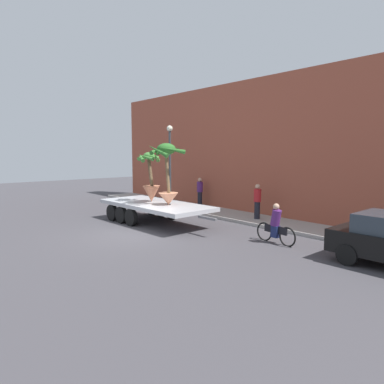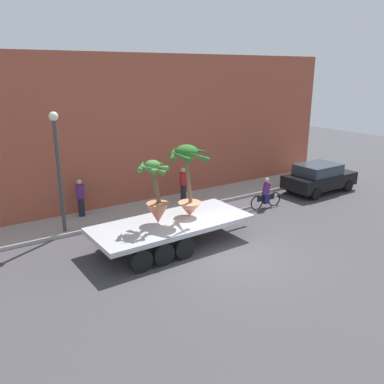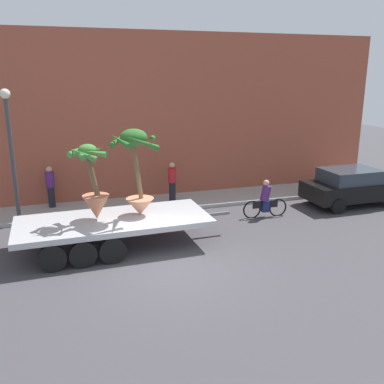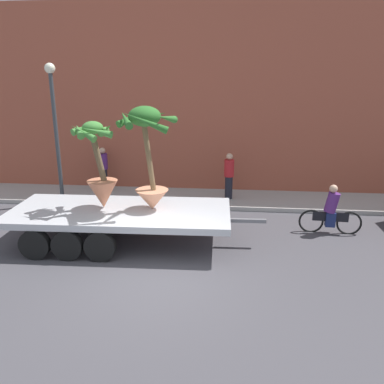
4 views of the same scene
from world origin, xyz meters
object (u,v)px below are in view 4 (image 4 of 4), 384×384
object	(u,v)px
cyclist	(331,212)
pedestrian_near_gate	(103,168)
potted_palm_middle	(148,154)
street_lamp	(54,115)
pedestrian_far_left	(229,175)
flatbed_trailer	(112,216)
potted_palm_rear	(99,171)

from	to	relation	value
cyclist	pedestrian_near_gate	distance (m)	8.73
potted_palm_middle	pedestrian_near_gate	world-z (taller)	potted_palm_middle
potted_palm_middle	street_lamp	world-z (taller)	street_lamp
potted_palm_middle	pedestrian_near_gate	size ratio (longest dim) A/B	1.66
pedestrian_near_gate	pedestrian_far_left	distance (m)	5.02
pedestrian_near_gate	street_lamp	distance (m)	2.84
flatbed_trailer	street_lamp	world-z (taller)	street_lamp
flatbed_trailer	cyclist	xyz separation A→B (m)	(6.31, 1.28, -0.11)
cyclist	pedestrian_far_left	size ratio (longest dim) A/B	1.08
potted_palm_rear	street_lamp	bearing A→B (deg)	129.27
potted_palm_rear	cyclist	bearing A→B (deg)	9.75
potted_palm_rear	cyclist	size ratio (longest dim) A/B	1.32
pedestrian_near_gate	pedestrian_far_left	bearing A→B (deg)	-7.92
potted_palm_rear	cyclist	distance (m)	6.87
flatbed_trailer	street_lamp	xyz separation A→B (m)	(-2.91, 3.29, 2.45)
potted_palm_middle	pedestrian_far_left	xyz separation A→B (m)	(2.18, 3.85, -1.50)
pedestrian_near_gate	pedestrian_far_left	size ratio (longest dim) A/B	1.00
potted_palm_middle	street_lamp	xyz separation A→B (m)	(-3.97, 3.17, 0.68)
flatbed_trailer	potted_palm_rear	bearing A→B (deg)	157.07
pedestrian_near_gate	street_lamp	xyz separation A→B (m)	(-1.18, -1.37, 2.19)
pedestrian_near_gate	pedestrian_far_left	world-z (taller)	same
cyclist	pedestrian_far_left	distance (m)	4.10
pedestrian_near_gate	street_lamp	world-z (taller)	street_lamp
pedestrian_far_left	pedestrian_near_gate	bearing A→B (deg)	172.08
pedestrian_far_left	street_lamp	world-z (taller)	street_lamp
potted_palm_middle	cyclist	size ratio (longest dim) A/B	1.54
cyclist	potted_palm_middle	bearing A→B (deg)	-167.56
potted_palm_rear	street_lamp	distance (m)	4.25
pedestrian_near_gate	potted_palm_middle	bearing A→B (deg)	-58.41
potted_palm_middle	pedestrian_far_left	world-z (taller)	potted_palm_middle
potted_palm_rear	potted_palm_middle	world-z (taller)	potted_palm_middle
potted_palm_middle	cyclist	distance (m)	5.69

